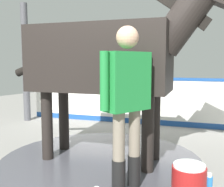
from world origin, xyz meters
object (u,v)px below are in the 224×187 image
object	(u,v)px
handler	(127,96)
bottle_spray	(209,184)
horse	(109,58)
wash_bucket	(189,182)

from	to	relation	value
handler	bottle_spray	world-z (taller)	handler
horse	bottle_spray	xyz separation A→B (m)	(-1.47, 0.26, -1.35)
wash_bucket	horse	bearing A→B (deg)	-20.38
handler	horse	bearing A→B (deg)	-26.65
wash_bucket	handler	bearing A→B (deg)	13.21
wash_bucket	bottle_spray	distance (m)	0.28
horse	wash_bucket	xyz separation A→B (m)	(-1.33, 0.49, -1.28)
handler	wash_bucket	world-z (taller)	handler
handler	bottle_spray	distance (m)	1.29
horse	handler	xyz separation A→B (m)	(-0.68, 0.64, -0.42)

